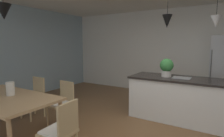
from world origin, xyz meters
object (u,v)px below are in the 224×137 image
object	(u,v)px
chair_far_left	(34,96)
kitchen_island	(186,99)
vase_on_dining_table	(10,89)
dining_table	(4,100)
chair_kitchen_end	(61,130)
potted_plant_on_island	(167,67)
chair_far_right	(62,102)

from	to	relation	value
chair_far_left	kitchen_island	world-z (taller)	kitchen_island
vase_on_dining_table	dining_table	bearing A→B (deg)	-116.79
dining_table	chair_kitchen_end	world-z (taller)	chair_kitchen_end
dining_table	potted_plant_on_island	bearing A→B (deg)	49.60
chair_far_right	chair_kitchen_end	bearing A→B (deg)	-44.24
kitchen_island	potted_plant_on_island	distance (m)	0.78
chair_far_right	chair_far_left	world-z (taller)	same
chair_kitchen_end	chair_far_left	bearing A→B (deg)	153.63
chair_far_left	chair_far_right	bearing A→B (deg)	-0.01
kitchen_island	vase_on_dining_table	bearing A→B (deg)	-136.43
dining_table	potted_plant_on_island	distance (m)	3.16
dining_table	chair_far_left	bearing A→B (deg)	116.11
dining_table	chair_far_right	bearing A→B (deg)	63.65
chair_far_left	chair_kitchen_end	xyz separation A→B (m)	(1.75, -0.87, 0.00)
chair_kitchen_end	vase_on_dining_table	world-z (taller)	vase_on_dining_table
chair_far_right	kitchen_island	bearing A→B (deg)	36.78
dining_table	chair_far_left	size ratio (longest dim) A/B	2.19
chair_far_left	potted_plant_on_island	bearing A→B (deg)	31.61
dining_table	kitchen_island	size ratio (longest dim) A/B	0.82
chair_kitchen_end	potted_plant_on_island	xyz separation A→B (m)	(0.70, 2.38, 0.64)
chair_far_right	chair_far_left	bearing A→B (deg)	179.99
chair_far_right	potted_plant_on_island	bearing A→B (deg)	43.43
chair_kitchen_end	potted_plant_on_island	bearing A→B (deg)	73.48
kitchen_island	vase_on_dining_table	distance (m)	3.34
chair_far_left	vase_on_dining_table	bearing A→B (deg)	-58.62
chair_far_right	kitchen_island	world-z (taller)	kitchen_island
potted_plant_on_island	chair_kitchen_end	bearing A→B (deg)	-106.52
vase_on_dining_table	chair_far_left	bearing A→B (deg)	121.38
chair_far_left	chair_kitchen_end	world-z (taller)	same
kitchen_island	potted_plant_on_island	bearing A→B (deg)	180.00
dining_table	chair_far_right	distance (m)	0.99
chair_far_right	vase_on_dining_table	distance (m)	0.95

